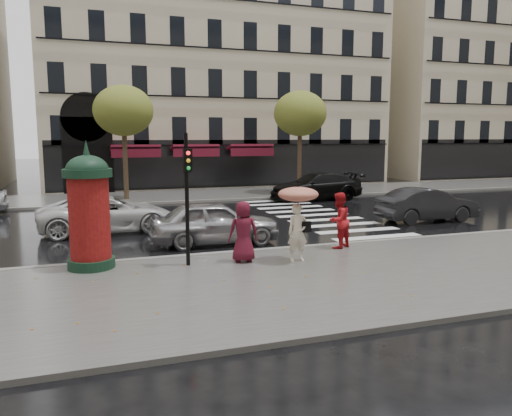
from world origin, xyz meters
name	(u,v)px	position (x,y,z in m)	size (l,w,h in m)	color
ground	(263,281)	(0.00, 0.00, 0.00)	(160.00, 160.00, 0.00)	black
near_sidewalk	(269,284)	(0.00, -0.50, 0.06)	(90.00, 7.00, 0.12)	#474744
far_sidewalk	(159,197)	(0.00, 19.00, 0.06)	(90.00, 6.00, 0.12)	#474744
near_kerb	(231,253)	(0.00, 3.00, 0.07)	(90.00, 0.25, 0.14)	slate
far_kerb	(166,202)	(0.00, 16.00, 0.07)	(90.00, 0.25, 0.14)	slate
zebra_crossing	(313,215)	(6.00, 9.60, 0.01)	(3.60, 11.75, 0.01)	silver
bldg_far_corner	(209,44)	(6.00, 30.00, 11.31)	(26.00, 14.00, 22.90)	#B7A88C
bldg_far_right	(479,61)	(34.00, 30.00, 11.31)	(24.00, 14.00, 22.90)	#B7A88C
tree_far_left	(123,111)	(-2.00, 18.00, 5.17)	(3.40, 3.40, 6.64)	#38281C
tree_far_right	(300,114)	(9.00, 18.00, 5.17)	(3.40, 3.40, 6.64)	#38281C
woman_umbrella	(298,211)	(1.53, 1.23, 1.60)	(1.17, 1.17, 2.25)	beige
woman_red	(339,220)	(3.48, 2.40, 1.03)	(0.89, 0.69, 1.82)	red
man_burgundy	(243,232)	(0.00, 1.67, 1.01)	(0.87, 0.57, 1.78)	#531020
morris_column	(89,208)	(-4.19, 2.40, 1.80)	(1.31, 1.31, 3.52)	black
traffic_light	(187,186)	(-1.59, 1.73, 2.37)	(0.23, 0.34, 3.70)	black
car_silver	(214,222)	(-0.05, 4.84, 0.77)	(1.82, 4.52, 1.54)	#A3A3A8
car_darkgrey	(427,205)	(10.03, 6.37, 0.74)	(1.57, 4.51, 1.49)	black
car_white	(108,214)	(-3.47, 8.31, 0.73)	(2.42, 5.25, 1.46)	silver
car_black	(316,186)	(8.71, 14.89, 0.81)	(2.26, 5.57, 1.62)	black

